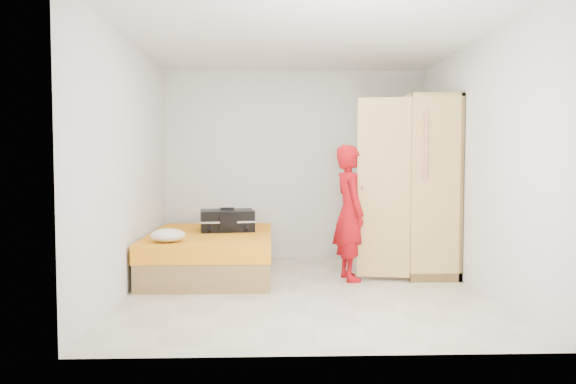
{
  "coord_description": "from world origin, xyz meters",
  "views": [
    {
      "loc": [
        -0.36,
        -5.81,
        1.36
      ],
      "look_at": [
        -0.15,
        0.51,
        1.0
      ],
      "focal_mm": 35.0,
      "sensor_mm": 36.0,
      "label": 1
    }
  ],
  "objects_px": {
    "bed": "(211,253)",
    "person": "(350,213)",
    "wardrobe": "(420,190)",
    "round_cushion": "(168,235)",
    "suitcase": "(227,220)"
  },
  "relations": [
    {
      "from": "bed",
      "to": "person",
      "type": "relative_size",
      "value": 1.32
    },
    {
      "from": "bed",
      "to": "wardrobe",
      "type": "relative_size",
      "value": 0.96
    },
    {
      "from": "person",
      "to": "bed",
      "type": "bearing_deg",
      "value": 68.09
    },
    {
      "from": "wardrobe",
      "to": "round_cushion",
      "type": "bearing_deg",
      "value": -164.87
    },
    {
      "from": "suitcase",
      "to": "round_cushion",
      "type": "relative_size",
      "value": 1.95
    },
    {
      "from": "suitcase",
      "to": "round_cushion",
      "type": "xyz_separation_m",
      "value": [
        -0.55,
        -0.93,
        -0.06
      ]
    },
    {
      "from": "suitcase",
      "to": "round_cushion",
      "type": "distance_m",
      "value": 1.08
    },
    {
      "from": "person",
      "to": "suitcase",
      "type": "distance_m",
      "value": 1.53
    },
    {
      "from": "wardrobe",
      "to": "suitcase",
      "type": "relative_size",
      "value": 2.94
    },
    {
      "from": "person",
      "to": "suitcase",
      "type": "bearing_deg",
      "value": 60.17
    },
    {
      "from": "person",
      "to": "suitcase",
      "type": "relative_size",
      "value": 2.14
    },
    {
      "from": "wardrobe",
      "to": "suitcase",
      "type": "height_order",
      "value": "wardrobe"
    },
    {
      "from": "bed",
      "to": "suitcase",
      "type": "height_order",
      "value": "suitcase"
    },
    {
      "from": "bed",
      "to": "round_cushion",
      "type": "bearing_deg",
      "value": -116.58
    },
    {
      "from": "bed",
      "to": "round_cushion",
      "type": "distance_m",
      "value": 0.9
    }
  ]
}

